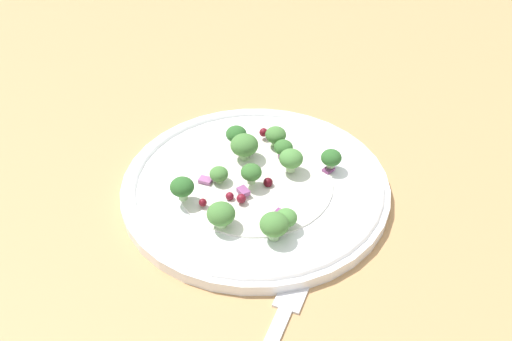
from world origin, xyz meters
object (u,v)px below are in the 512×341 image
(broccoli_floret_1, at_px, (236,134))
(broccoli_floret_2, at_px, (219,174))
(plate, at_px, (256,184))
(broccoli_floret_0, at_px, (283,148))

(broccoli_floret_1, height_order, broccoli_floret_2, broccoli_floret_1)
(plate, bearing_deg, broccoli_floret_2, -148.99)
(plate, relative_size, broccoli_floret_0, 13.28)
(broccoli_floret_0, bearing_deg, broccoli_floret_1, -172.39)
(plate, height_order, broccoli_floret_0, broccoli_floret_0)
(broccoli_floret_1, relative_size, broccoli_floret_2, 1.19)
(plate, bearing_deg, broccoli_floret_0, 81.68)
(plate, xyz_separation_m, broccoli_floret_0, (0.01, 0.05, 0.02))
(broccoli_floret_0, bearing_deg, broccoli_floret_2, -119.86)
(broccoli_floret_0, xyz_separation_m, broccoli_floret_1, (-0.05, -0.01, 0.00))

